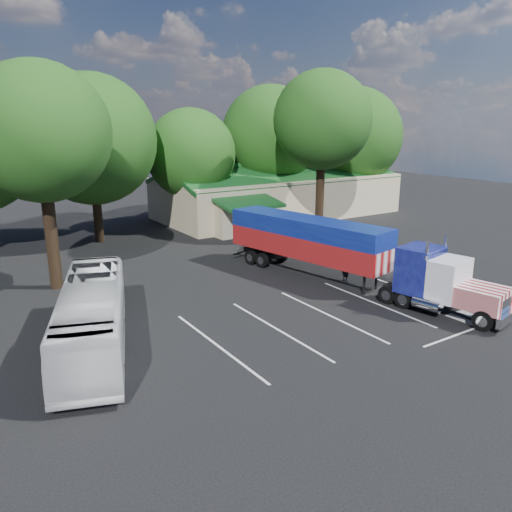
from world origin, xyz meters
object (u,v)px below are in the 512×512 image
bicycle (264,240)px  woman (346,266)px  semi_truck (337,248)px  tour_bus (93,317)px  silver_sedan (221,224)px

bicycle → woman: bearing=-115.3°
semi_truck → woman: semi_truck is taller
semi_truck → tour_bus: 14.84m
tour_bus → silver_sedan: (15.93, 17.36, -0.78)m
semi_truck → silver_sedan: semi_truck is taller
woman → tour_bus: bearing=106.8°
tour_bus → silver_sedan: tour_bus is taller
tour_bus → silver_sedan: bearing=66.4°
tour_bus → woman: bearing=22.6°
semi_truck → bicycle: 10.50m
semi_truck → bicycle: bearing=69.6°
silver_sedan → tour_bus: bearing=120.0°
woman → bicycle: woman is taller
tour_bus → silver_sedan: size_ratio=2.53×
woman → bicycle: bearing=7.6°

